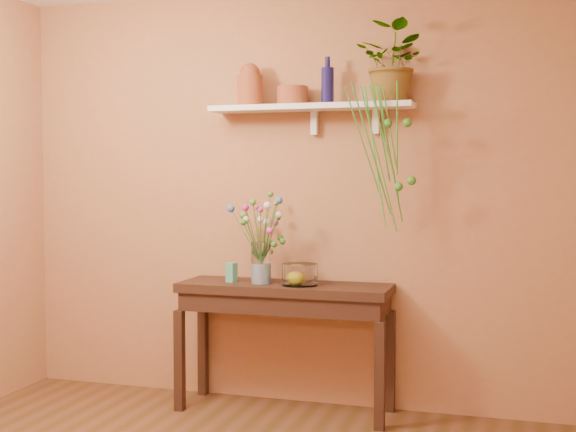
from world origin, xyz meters
TOP-DOWN VIEW (x-y plane):
  - room at (0.00, 0.00)m, footprint 4.04×4.04m
  - sideboard at (-0.09, 1.77)m, footprint 1.34×0.43m
  - wall_shelf at (0.06, 1.87)m, footprint 1.30×0.24m
  - terracotta_jug at (-0.35, 1.85)m, footprint 0.21×0.21m
  - terracotta_pot at (-0.08, 1.90)m, footprint 0.20×0.20m
  - blue_bottle at (0.16, 1.86)m, footprint 0.10×0.10m
  - spider_plant at (0.58, 1.87)m, footprint 0.54×0.51m
  - plant_fronds at (0.59, 1.70)m, footprint 0.42×0.39m
  - glass_vase at (-0.23, 1.73)m, footprint 0.13×0.13m
  - bouquet at (-0.23, 1.74)m, footprint 0.39×0.33m
  - glass_bowl at (0.02, 1.72)m, footprint 0.22×0.22m
  - lemon at (0.01, 1.71)m, footprint 0.09×0.09m
  - carton at (-0.43, 1.73)m, footprint 0.08×0.07m

SIDE VIEW (x-z plane):
  - sideboard at x=-0.09m, z-range 0.29..1.10m
  - lemon at x=0.01m, z-range 0.82..0.90m
  - glass_bowl at x=0.02m, z-range 0.81..0.94m
  - carton at x=-0.43m, z-range 0.81..0.94m
  - glass_vase at x=-0.23m, z-range 0.79..1.05m
  - bouquet at x=-0.23m, z-range 0.98..1.43m
  - room at x=0.00m, z-range 0.00..2.70m
  - plant_fronds at x=0.59m, z-range 1.22..2.08m
  - wall_shelf at x=0.06m, z-range 1.82..2.01m
  - terracotta_pot at x=-0.08m, z-range 1.94..2.06m
  - blue_bottle at x=0.16m, z-range 1.91..2.20m
  - terracotta_jug at x=-0.35m, z-range 1.93..2.20m
  - spider_plant at x=0.58m, z-range 1.94..2.41m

